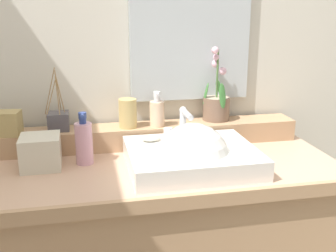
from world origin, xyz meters
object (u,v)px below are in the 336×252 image
object	(u,v)px
sink_basin	(192,159)
soap_bar	(152,138)
tissue_box	(41,152)
reed_diffuser	(58,121)
tumbler_cup	(128,113)
lotion_bottle	(84,142)
trinket_box	(7,123)
soap_dispenser	(157,112)
potted_plant	(216,104)

from	to	relation	value
sink_basin	soap_bar	bearing A→B (deg)	137.10
tissue_box	reed_diffuser	bearing A→B (deg)	71.16
soap_bar	tumbler_cup	distance (m)	0.17
lotion_bottle	trinket_box	bearing A→B (deg)	154.67
lotion_bottle	soap_dispenser	bearing A→B (deg)	24.99
potted_plant	tumbler_cup	xyz separation A→B (m)	(-0.36, -0.04, -0.01)
potted_plant	sink_basin	bearing A→B (deg)	-121.30
potted_plant	tumbler_cup	bearing A→B (deg)	-174.19
tumbler_cup	reed_diffuser	world-z (taller)	reed_diffuser
tissue_box	lotion_bottle	bearing A→B (deg)	3.10
sink_basin	tumbler_cup	distance (m)	0.33
tumbler_cup	potted_plant	bearing A→B (deg)	5.81
trinket_box	lotion_bottle	size ratio (longest dim) A/B	0.51
trinket_box	soap_dispenser	bearing A→B (deg)	8.89
tumbler_cup	sink_basin	bearing A→B (deg)	-53.23
soap_bar	soap_dispenser	bearing A→B (deg)	72.54
reed_diffuser	sink_basin	bearing A→B (deg)	-31.34
sink_basin	potted_plant	world-z (taller)	potted_plant
tumbler_cup	trinket_box	distance (m)	0.43
potted_plant	tissue_box	distance (m)	0.70
lotion_bottle	reed_diffuser	bearing A→B (deg)	119.84
lotion_bottle	tissue_box	distance (m)	0.15
sink_basin	trinket_box	distance (m)	0.67
soap_dispenser	tissue_box	bearing A→B (deg)	-161.95
sink_basin	lotion_bottle	xyz separation A→B (m)	(-0.35, 0.12, 0.05)
potted_plant	soap_dispenser	size ratio (longest dim) A/B	2.21
trinket_box	tumbler_cup	bearing A→B (deg)	9.64
tumbler_cup	lotion_bottle	distance (m)	0.22
trinket_box	tissue_box	xyz separation A→B (m)	(0.12, -0.13, -0.07)
sink_basin	potted_plant	bearing A→B (deg)	58.70
potted_plant	tumbler_cup	distance (m)	0.36
sink_basin	lotion_bottle	world-z (taller)	lotion_bottle
soap_dispenser	lotion_bottle	size ratio (longest dim) A/B	0.74
potted_plant	soap_dispenser	xyz separation A→B (m)	(-0.25, -0.04, -0.01)
tumbler_cup	reed_diffuser	size ratio (longest dim) A/B	0.47
soap_bar	trinket_box	distance (m)	0.52
soap_bar	tissue_box	distance (m)	0.38
soap_bar	potted_plant	xyz separation A→B (m)	(0.29, 0.18, 0.07)
soap_dispenser	soap_bar	bearing A→B (deg)	-107.46
potted_plant	soap_bar	bearing A→B (deg)	-148.79
potted_plant	trinket_box	bearing A→B (deg)	-176.68
soap_bar	potted_plant	size ratio (longest dim) A/B	0.24
trinket_box	lotion_bottle	xyz separation A→B (m)	(0.26, -0.13, -0.05)
potted_plant	soap_dispenser	distance (m)	0.25
reed_diffuser	tissue_box	distance (m)	0.18
reed_diffuser	lotion_bottle	xyz separation A→B (m)	(0.09, -0.15, -0.04)
soap_dispenser	tissue_box	distance (m)	0.45
potted_plant	reed_diffuser	bearing A→B (deg)	-178.43
soap_dispenser	tumbler_cup	xyz separation A→B (m)	(-0.11, 0.00, 0.00)
soap_dispenser	reed_diffuser	world-z (taller)	reed_diffuser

